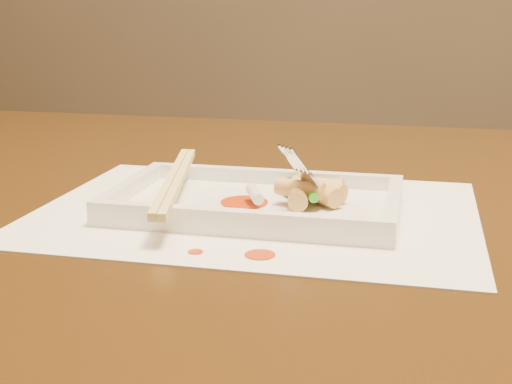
% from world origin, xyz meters
% --- Properties ---
extents(table, '(1.40, 0.90, 0.75)m').
position_xyz_m(table, '(0.00, 0.00, 0.65)').
color(table, black).
rests_on(table, ground).
extents(placemat, '(0.40, 0.30, 0.00)m').
position_xyz_m(placemat, '(0.08, -0.06, 0.75)').
color(placemat, white).
rests_on(placemat, table).
extents(sauce_splatter_a, '(0.02, 0.02, 0.00)m').
position_xyz_m(sauce_splatter_a, '(0.11, -0.18, 0.75)').
color(sauce_splatter_a, '#C03005').
rests_on(sauce_splatter_a, placemat).
extents(sauce_splatter_b, '(0.01, 0.01, 0.00)m').
position_xyz_m(sauce_splatter_b, '(0.06, -0.18, 0.75)').
color(sauce_splatter_b, '#C03005').
rests_on(sauce_splatter_b, placemat).
extents(plate_base, '(0.26, 0.16, 0.01)m').
position_xyz_m(plate_base, '(0.08, -0.06, 0.76)').
color(plate_base, white).
rests_on(plate_base, placemat).
extents(plate_rim_far, '(0.26, 0.01, 0.01)m').
position_xyz_m(plate_rim_far, '(0.08, 0.01, 0.77)').
color(plate_rim_far, white).
rests_on(plate_rim_far, plate_base).
extents(plate_rim_near, '(0.26, 0.01, 0.01)m').
position_xyz_m(plate_rim_near, '(0.08, -0.14, 0.77)').
color(plate_rim_near, white).
rests_on(plate_rim_near, plate_base).
extents(plate_rim_left, '(0.01, 0.14, 0.01)m').
position_xyz_m(plate_rim_left, '(-0.04, -0.06, 0.77)').
color(plate_rim_left, white).
rests_on(plate_rim_left, plate_base).
extents(plate_rim_right, '(0.01, 0.14, 0.01)m').
position_xyz_m(plate_rim_right, '(0.21, -0.06, 0.77)').
color(plate_rim_right, white).
rests_on(plate_rim_right, plate_base).
extents(veg_piece, '(0.05, 0.04, 0.01)m').
position_xyz_m(veg_piece, '(0.12, -0.02, 0.77)').
color(veg_piece, black).
rests_on(veg_piece, plate_base).
extents(scallion_white, '(0.02, 0.04, 0.01)m').
position_xyz_m(scallion_white, '(0.08, -0.08, 0.77)').
color(scallion_white, '#EAEACC').
rests_on(scallion_white, plate_base).
extents(scallion_green, '(0.04, 0.08, 0.01)m').
position_xyz_m(scallion_green, '(0.12, -0.04, 0.77)').
color(scallion_green, green).
rests_on(scallion_green, plate_base).
extents(chopstick_a, '(0.06, 0.24, 0.01)m').
position_xyz_m(chopstick_a, '(0.00, -0.06, 0.78)').
color(chopstick_a, '#E3D071').
rests_on(chopstick_a, plate_rim_near).
extents(chopstick_b, '(0.06, 0.24, 0.01)m').
position_xyz_m(chopstick_b, '(0.01, -0.06, 0.78)').
color(chopstick_b, '#E3D071').
rests_on(chopstick_b, plate_rim_near).
extents(fork, '(0.09, 0.10, 0.14)m').
position_xyz_m(fork, '(0.15, -0.04, 0.83)').
color(fork, silver).
rests_on(fork, plate_base).
extents(sauce_blob_0, '(0.04, 0.04, 0.00)m').
position_xyz_m(sauce_blob_0, '(0.07, -0.07, 0.76)').
color(sauce_blob_0, '#C03005').
rests_on(sauce_blob_0, plate_base).
extents(rice_cake_0, '(0.03, 0.05, 0.02)m').
position_xyz_m(rice_cake_0, '(0.12, -0.07, 0.77)').
color(rice_cake_0, '#E3C069').
rests_on(rice_cake_0, plate_base).
extents(rice_cake_1, '(0.05, 0.04, 0.02)m').
position_xyz_m(rice_cake_1, '(0.14, -0.04, 0.77)').
color(rice_cake_1, '#E3C069').
rests_on(rice_cake_1, plate_base).
extents(rice_cake_2, '(0.05, 0.03, 0.02)m').
position_xyz_m(rice_cake_2, '(0.12, -0.07, 0.78)').
color(rice_cake_2, '#E3C069').
rests_on(rice_cake_2, plate_base).
extents(rice_cake_3, '(0.05, 0.02, 0.02)m').
position_xyz_m(rice_cake_3, '(0.14, -0.03, 0.77)').
color(rice_cake_3, '#E3C069').
rests_on(rice_cake_3, plate_base).
extents(rice_cake_4, '(0.05, 0.05, 0.02)m').
position_xyz_m(rice_cake_4, '(0.14, -0.05, 0.77)').
color(rice_cake_4, '#E3C069').
rests_on(rice_cake_4, plate_base).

